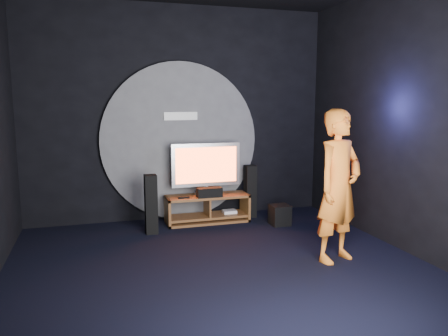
{
  "coord_description": "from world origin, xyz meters",
  "views": [
    {
      "loc": [
        -1.41,
        -4.66,
        2.0
      ],
      "look_at": [
        0.33,
        1.05,
        1.05
      ],
      "focal_mm": 35.0,
      "sensor_mm": 36.0,
      "label": 1
    }
  ],
  "objects_px": {
    "subwoofer": "(280,215)",
    "tower_speaker_left": "(151,204)",
    "media_console": "(208,210)",
    "tower_speaker_right": "(250,191)",
    "tv": "(206,167)",
    "player": "(339,186)"
  },
  "relations": [
    {
      "from": "subwoofer",
      "to": "tower_speaker_left",
      "type": "bearing_deg",
      "value": 175.68
    },
    {
      "from": "tower_speaker_left",
      "to": "media_console",
      "type": "bearing_deg",
      "value": 19.24
    },
    {
      "from": "media_console",
      "to": "tower_speaker_right",
      "type": "relative_size",
      "value": 1.52
    },
    {
      "from": "tv",
      "to": "tower_speaker_right",
      "type": "xyz_separation_m",
      "value": [
        0.78,
        0.03,
        -0.47
      ]
    },
    {
      "from": "tower_speaker_right",
      "to": "player",
      "type": "distance_m",
      "value": 2.29
    },
    {
      "from": "tv",
      "to": "tower_speaker_right",
      "type": "distance_m",
      "value": 0.91
    },
    {
      "from": "media_console",
      "to": "tower_speaker_right",
      "type": "xyz_separation_m",
      "value": [
        0.77,
        0.1,
        0.25
      ]
    },
    {
      "from": "media_console",
      "to": "tower_speaker_left",
      "type": "bearing_deg",
      "value": -160.76
    },
    {
      "from": "tower_speaker_right",
      "to": "subwoofer",
      "type": "relative_size",
      "value": 2.76
    },
    {
      "from": "media_console",
      "to": "subwoofer",
      "type": "bearing_deg",
      "value": -24.66
    },
    {
      "from": "tv",
      "to": "player",
      "type": "xyz_separation_m",
      "value": [
        1.11,
        -2.18,
        0.03
      ]
    },
    {
      "from": "tv",
      "to": "subwoofer",
      "type": "bearing_deg",
      "value": -27.42
    },
    {
      "from": "media_console",
      "to": "tower_speaker_left",
      "type": "relative_size",
      "value": 1.52
    },
    {
      "from": "tower_speaker_left",
      "to": "player",
      "type": "bearing_deg",
      "value": -40.61
    },
    {
      "from": "tower_speaker_left",
      "to": "subwoofer",
      "type": "height_order",
      "value": "tower_speaker_left"
    },
    {
      "from": "tower_speaker_left",
      "to": "tower_speaker_right",
      "type": "bearing_deg",
      "value": 14.05
    },
    {
      "from": "subwoofer",
      "to": "player",
      "type": "xyz_separation_m",
      "value": [
        0.04,
        -1.62,
        0.78
      ]
    },
    {
      "from": "tower_speaker_left",
      "to": "tower_speaker_right",
      "type": "xyz_separation_m",
      "value": [
        1.73,
        0.43,
        0.0
      ]
    },
    {
      "from": "tv",
      "to": "tower_speaker_right",
      "type": "bearing_deg",
      "value": 2.28
    },
    {
      "from": "tv",
      "to": "player",
      "type": "distance_m",
      "value": 2.45
    },
    {
      "from": "tower_speaker_left",
      "to": "subwoofer",
      "type": "relative_size",
      "value": 2.76
    },
    {
      "from": "tower_speaker_left",
      "to": "subwoofer",
      "type": "bearing_deg",
      "value": -4.32
    }
  ]
}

